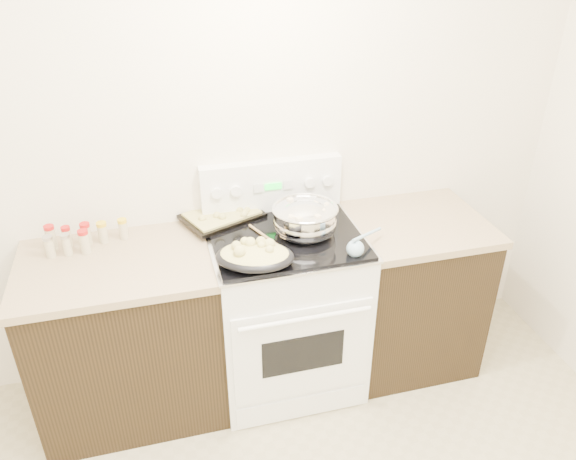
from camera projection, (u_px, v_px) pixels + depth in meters
name	position (u px, v px, depth m)	size (l,w,h in m)	color
room_shell	(294.00, 273.00, 1.17)	(4.10, 3.60, 2.75)	#EFE5CE
counter_left	(129.00, 336.00, 2.88)	(0.93, 0.67, 0.92)	black
counter_right	(408.00, 290.00, 3.23)	(0.73, 0.67, 0.92)	black
kitchen_range	(285.00, 307.00, 3.04)	(0.78, 0.73, 1.22)	white
mixing_bowl	(305.00, 220.00, 2.79)	(0.38, 0.38, 0.19)	silver
roasting_pan	(255.00, 255.00, 2.56)	(0.42, 0.35, 0.12)	black
baking_sheet	(223.00, 215.00, 2.97)	(0.47, 0.40, 0.06)	black
wooden_spoon	(261.00, 242.00, 2.74)	(0.11, 0.24, 0.04)	#A07C49
blue_ladle	(357.00, 247.00, 2.65)	(0.24, 0.20, 0.10)	#85ABC7
spice_jars	(79.00, 237.00, 2.73)	(0.39, 0.14, 0.13)	#BFB28C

